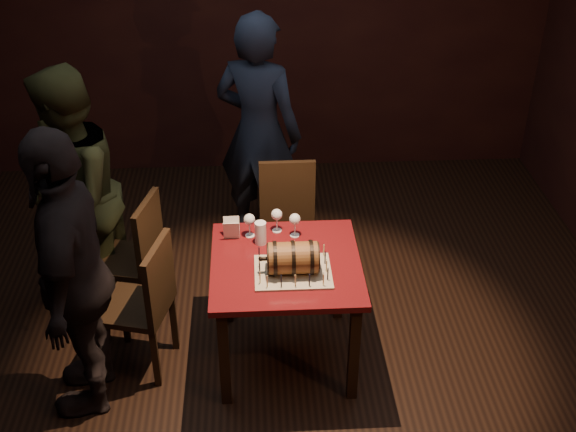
{
  "coord_description": "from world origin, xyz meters",
  "views": [
    {
      "loc": [
        -0.11,
        -3.66,
        3.29
      ],
      "look_at": [
        0.09,
        0.05,
        0.95
      ],
      "focal_mm": 45.0,
      "sensor_mm": 36.0,
      "label": 1
    }
  ],
  "objects_px": {
    "pub_table": "(286,277)",
    "chair_left_front": "(146,300)",
    "wine_glass_mid": "(277,215)",
    "person_back": "(259,133)",
    "person_left_rear": "(72,197)",
    "pint_of_ale": "(261,233)",
    "chair_left_rear": "(137,253)",
    "wine_glass_right": "(295,220)",
    "person_left_front": "(74,275)",
    "chair_back": "(286,204)",
    "wine_glass_left": "(249,220)",
    "barrel_cake": "(293,258)"
  },
  "relations": [
    {
      "from": "pub_table",
      "to": "chair_left_front",
      "type": "xyz_separation_m",
      "value": [
        -0.85,
        -0.03,
        -0.12
      ]
    },
    {
      "from": "wine_glass_mid",
      "to": "chair_left_front",
      "type": "relative_size",
      "value": 0.17
    },
    {
      "from": "pub_table",
      "to": "wine_glass_mid",
      "type": "height_order",
      "value": "wine_glass_mid"
    },
    {
      "from": "person_back",
      "to": "person_left_rear",
      "type": "xyz_separation_m",
      "value": [
        -1.24,
        -0.79,
        -0.05
      ]
    },
    {
      "from": "pint_of_ale",
      "to": "chair_left_front",
      "type": "distance_m",
      "value": 0.8
    },
    {
      "from": "wine_glass_mid",
      "to": "chair_left_rear",
      "type": "relative_size",
      "value": 0.17
    },
    {
      "from": "person_back",
      "to": "chair_left_front",
      "type": "bearing_deg",
      "value": 88.09
    },
    {
      "from": "wine_glass_right",
      "to": "person_left_front",
      "type": "distance_m",
      "value": 1.37
    },
    {
      "from": "pint_of_ale",
      "to": "chair_back",
      "type": "xyz_separation_m",
      "value": [
        0.2,
        0.83,
        -0.3
      ]
    },
    {
      "from": "wine_glass_left",
      "to": "wine_glass_mid",
      "type": "bearing_deg",
      "value": 15.3
    },
    {
      "from": "person_back",
      "to": "chair_left_rear",
      "type": "bearing_deg",
      "value": 73.07
    },
    {
      "from": "barrel_cake",
      "to": "wine_glass_right",
      "type": "distance_m",
      "value": 0.39
    },
    {
      "from": "wine_glass_mid",
      "to": "wine_glass_right",
      "type": "bearing_deg",
      "value": -28.78
    },
    {
      "from": "chair_left_rear",
      "to": "pub_table",
      "type": "bearing_deg",
      "value": -25.84
    },
    {
      "from": "wine_glass_left",
      "to": "chair_back",
      "type": "relative_size",
      "value": 0.17
    },
    {
      "from": "pub_table",
      "to": "person_left_front",
      "type": "bearing_deg",
      "value": -167.52
    },
    {
      "from": "pub_table",
      "to": "chair_left_rear",
      "type": "bearing_deg",
      "value": 154.16
    },
    {
      "from": "person_left_front",
      "to": "chair_left_rear",
      "type": "bearing_deg",
      "value": 162.4
    },
    {
      "from": "barrel_cake",
      "to": "wine_glass_left",
      "type": "distance_m",
      "value": 0.47
    },
    {
      "from": "wine_glass_mid",
      "to": "person_left_rear",
      "type": "bearing_deg",
      "value": 168.0
    },
    {
      "from": "wine_glass_left",
      "to": "pint_of_ale",
      "type": "bearing_deg",
      "value": -51.08
    },
    {
      "from": "person_left_front",
      "to": "barrel_cake",
      "type": "bearing_deg",
      "value": 95.87
    },
    {
      "from": "wine_glass_mid",
      "to": "chair_left_front",
      "type": "bearing_deg",
      "value": -155.44
    },
    {
      "from": "pint_of_ale",
      "to": "person_left_rear",
      "type": "height_order",
      "value": "person_left_rear"
    },
    {
      "from": "wine_glass_left",
      "to": "person_left_rear",
      "type": "bearing_deg",
      "value": 164.07
    },
    {
      "from": "barrel_cake",
      "to": "person_left_rear",
      "type": "height_order",
      "value": "person_left_rear"
    },
    {
      "from": "pub_table",
      "to": "wine_glass_left",
      "type": "height_order",
      "value": "wine_glass_left"
    },
    {
      "from": "wine_glass_right",
      "to": "wine_glass_mid",
      "type": "bearing_deg",
      "value": 151.22
    },
    {
      "from": "wine_glass_left",
      "to": "person_left_front",
      "type": "bearing_deg",
      "value": -150.24
    },
    {
      "from": "chair_back",
      "to": "chair_left_rear",
      "type": "distance_m",
      "value": 1.18
    },
    {
      "from": "wine_glass_mid",
      "to": "person_left_front",
      "type": "xyz_separation_m",
      "value": [
        -1.14,
        -0.6,
        0.03
      ]
    },
    {
      "from": "person_back",
      "to": "person_left_rear",
      "type": "height_order",
      "value": "person_back"
    },
    {
      "from": "chair_back",
      "to": "person_back",
      "type": "height_order",
      "value": "person_back"
    },
    {
      "from": "person_left_front",
      "to": "wine_glass_right",
      "type": "bearing_deg",
      "value": 112.09
    },
    {
      "from": "barrel_cake",
      "to": "person_back",
      "type": "relative_size",
      "value": 0.19
    },
    {
      "from": "chair_back",
      "to": "chair_left_rear",
      "type": "height_order",
      "value": "same"
    },
    {
      "from": "person_left_rear",
      "to": "wine_glass_right",
      "type": "bearing_deg",
      "value": 82.99
    },
    {
      "from": "barrel_cake",
      "to": "chair_left_rear",
      "type": "height_order",
      "value": "barrel_cake"
    },
    {
      "from": "barrel_cake",
      "to": "person_left_rear",
      "type": "xyz_separation_m",
      "value": [
        -1.41,
        0.73,
        0.02
      ]
    },
    {
      "from": "wine_glass_mid",
      "to": "pint_of_ale",
      "type": "xyz_separation_m",
      "value": [
        -0.11,
        -0.13,
        -0.04
      ]
    },
    {
      "from": "pub_table",
      "to": "chair_left_rear",
      "type": "xyz_separation_m",
      "value": [
        -0.97,
        0.47,
        -0.12
      ]
    },
    {
      "from": "pub_table",
      "to": "chair_left_rear",
      "type": "relative_size",
      "value": 0.97
    },
    {
      "from": "wine_glass_right",
      "to": "chair_left_rear",
      "type": "xyz_separation_m",
      "value": [
        -1.04,
        0.19,
        -0.35
      ]
    },
    {
      "from": "pub_table",
      "to": "wine_glass_left",
      "type": "xyz_separation_m",
      "value": [
        -0.21,
        0.29,
        0.23
      ]
    },
    {
      "from": "chair_back",
      "to": "person_left_rear",
      "type": "xyz_separation_m",
      "value": [
        -1.43,
        -0.42,
        0.36
      ]
    },
    {
      "from": "pub_table",
      "to": "person_left_rear",
      "type": "distance_m",
      "value": 1.52
    },
    {
      "from": "chair_left_front",
      "to": "person_left_rear",
      "type": "xyz_separation_m",
      "value": [
        -0.52,
        0.65,
        0.36
      ]
    },
    {
      "from": "pint_of_ale",
      "to": "person_left_front",
      "type": "height_order",
      "value": "person_left_front"
    },
    {
      "from": "barrel_cake",
      "to": "wine_glass_left",
      "type": "bearing_deg",
      "value": 121.66
    },
    {
      "from": "wine_glass_left",
      "to": "person_back",
      "type": "bearing_deg",
      "value": 85.85
    }
  ]
}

